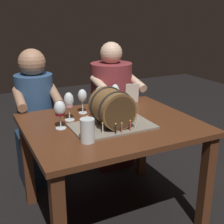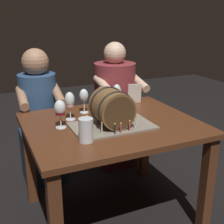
% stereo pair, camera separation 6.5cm
% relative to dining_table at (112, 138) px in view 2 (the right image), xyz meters
% --- Properties ---
extents(ground_plane, '(8.00, 8.00, 0.00)m').
position_rel_dining_table_xyz_m(ground_plane, '(0.00, 0.00, -0.61)').
color(ground_plane, black).
extents(dining_table, '(1.13, 0.94, 0.72)m').
position_rel_dining_table_xyz_m(dining_table, '(0.00, 0.00, 0.00)').
color(dining_table, '#562D19').
rests_on(dining_table, ground).
extents(barrel_cake, '(0.52, 0.33, 0.25)m').
position_rel_dining_table_xyz_m(barrel_cake, '(-0.03, -0.08, 0.23)').
color(barrel_cake, gray).
rests_on(barrel_cake, dining_table).
extents(wine_glass_white, '(0.07, 0.07, 0.20)m').
position_rel_dining_table_xyz_m(wine_glass_white, '(0.14, 0.22, 0.25)').
color(wine_glass_white, white).
rests_on(wine_glass_white, dining_table).
extents(wine_glass_empty, '(0.06, 0.06, 0.18)m').
position_rel_dining_table_xyz_m(wine_glass_empty, '(-0.10, 0.27, 0.24)').
color(wine_glass_empty, white).
rests_on(wine_glass_empty, dining_table).
extents(wine_glass_rose, '(0.07, 0.07, 0.20)m').
position_rel_dining_table_xyz_m(wine_glass_rose, '(-0.24, 0.16, 0.25)').
color(wine_glass_rose, white).
rests_on(wine_glass_rose, dining_table).
extents(wine_glass_amber, '(0.08, 0.08, 0.19)m').
position_rel_dining_table_xyz_m(wine_glass_amber, '(0.03, 0.24, 0.24)').
color(wine_glass_amber, white).
rests_on(wine_glass_amber, dining_table).
extents(wine_glass_red, '(0.07, 0.07, 0.18)m').
position_rel_dining_table_xyz_m(wine_glass_red, '(-0.34, 0.04, 0.24)').
color(wine_glass_red, white).
rests_on(wine_glass_red, dining_table).
extents(beer_pint, '(0.08, 0.08, 0.14)m').
position_rel_dining_table_xyz_m(beer_pint, '(-0.26, -0.23, 0.18)').
color(beer_pint, white).
rests_on(beer_pint, dining_table).
extents(menu_card, '(0.11, 0.05, 0.16)m').
position_rel_dining_table_xyz_m(menu_card, '(0.35, 0.34, 0.19)').
color(menu_card, silver).
rests_on(menu_card, dining_table).
extents(person_seated_left, '(0.36, 0.46, 1.16)m').
position_rel_dining_table_xyz_m(person_seated_left, '(-0.35, 0.71, -0.09)').
color(person_seated_left, '#1B2D46').
rests_on(person_seated_left, ground).
extents(person_seated_right, '(0.41, 0.48, 1.18)m').
position_rel_dining_table_xyz_m(person_seated_right, '(0.35, 0.71, -0.04)').
color(person_seated_right, '#4C1B1E').
rests_on(person_seated_right, ground).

